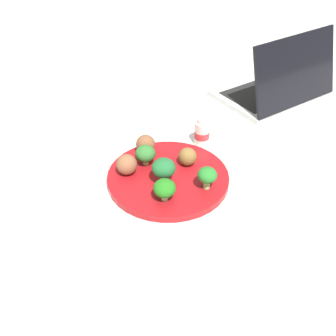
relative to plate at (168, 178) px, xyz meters
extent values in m
plane|color=silver|center=(0.00, 0.00, -0.01)|extent=(4.00, 4.00, 0.00)
cylinder|color=maroon|center=(0.00, 0.00, 0.00)|extent=(0.28, 0.28, 0.02)
cylinder|color=#9CC86D|center=(0.00, 0.07, 0.01)|extent=(0.01, 0.01, 0.01)
ellipsoid|color=#2F6C2E|center=(0.00, 0.07, 0.04)|extent=(0.05, 0.05, 0.04)
cylinder|color=#93CA7C|center=(-0.02, -0.01, 0.02)|extent=(0.01, 0.01, 0.02)
ellipsoid|color=#216231|center=(-0.02, -0.01, 0.05)|extent=(0.05, 0.05, 0.04)
cylinder|color=#8DCE72|center=(0.02, -0.09, 0.02)|extent=(0.01, 0.01, 0.02)
ellipsoid|color=#267428|center=(0.02, -0.09, 0.04)|extent=(0.04, 0.04, 0.03)
cylinder|color=#9ECE7E|center=(-0.07, -0.05, 0.01)|extent=(0.02, 0.02, 0.01)
ellipsoid|color=#22701B|center=(-0.07, -0.05, 0.04)|extent=(0.05, 0.05, 0.04)
sphere|color=brown|center=(-0.05, 0.08, 0.03)|extent=(0.05, 0.05, 0.05)
sphere|color=brown|center=(0.06, -0.01, 0.03)|extent=(0.04, 0.04, 0.04)
sphere|color=brown|center=(0.04, 0.10, 0.03)|extent=(0.05, 0.05, 0.05)
cube|color=white|center=(-0.26, -0.03, -0.01)|extent=(0.18, 0.14, 0.01)
cube|color=silver|center=(-0.27, -0.01, 0.00)|extent=(0.09, 0.02, 0.01)
cube|color=silver|center=(-0.21, -0.01, 0.00)|extent=(0.03, 0.02, 0.01)
cube|color=white|center=(-0.29, -0.05, 0.00)|extent=(0.09, 0.02, 0.01)
cube|color=silver|center=(-0.21, -0.05, 0.00)|extent=(0.06, 0.02, 0.01)
cylinder|color=white|center=(0.18, 0.03, 0.02)|extent=(0.04, 0.04, 0.06)
cylinder|color=red|center=(0.18, 0.03, 0.02)|extent=(0.04, 0.04, 0.02)
cylinder|color=silver|center=(0.18, 0.03, 0.06)|extent=(0.03, 0.03, 0.01)
cube|color=silver|center=(0.53, 0.02, 0.00)|extent=(0.37, 0.30, 0.02)
cube|color=black|center=(0.53, 0.02, 0.01)|extent=(0.32, 0.23, 0.00)
cube|color=black|center=(0.51, -0.06, 0.10)|extent=(0.32, 0.15, 0.20)
camera|label=1|loc=(-0.58, -0.47, 0.59)|focal=44.24mm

